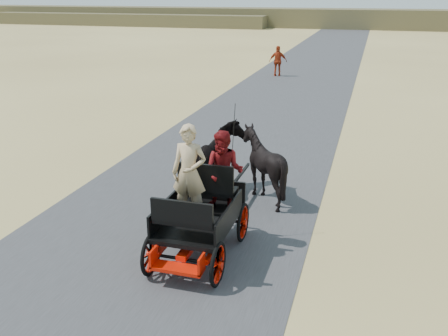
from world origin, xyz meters
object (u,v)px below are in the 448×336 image
(carriage, at_px, (200,237))
(pedestrian, at_px, (278,61))
(horse_right, at_px, (263,165))
(horse_left, at_px, (219,161))

(carriage, height_order, pedestrian, pedestrian)
(pedestrian, bearing_deg, carriage, 86.21)
(horse_right, xyz_separation_m, pedestrian, (-3.06, 17.99, 0.01))
(carriage, height_order, horse_right, horse_right)
(carriage, height_order, horse_left, horse_left)
(horse_left, relative_size, pedestrian, 1.16)
(horse_right, height_order, pedestrian, pedestrian)
(carriage, relative_size, horse_left, 1.20)
(horse_left, bearing_deg, pedestrian, -83.79)
(horse_right, bearing_deg, carriage, 79.61)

